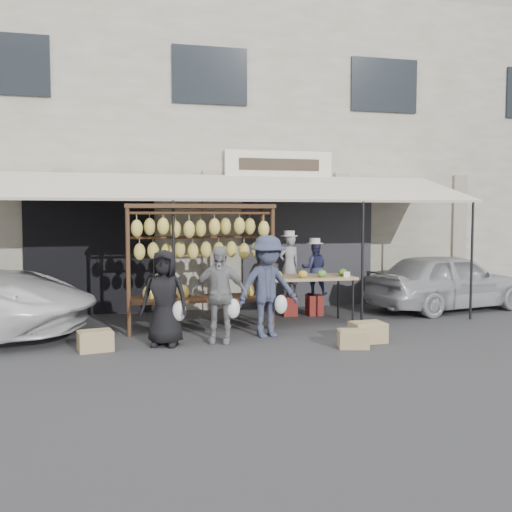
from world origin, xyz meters
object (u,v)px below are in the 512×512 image
(produce_table, at_px, (308,278))
(customer_right, at_px, (267,286))
(crate_far, at_px, (95,341))
(crate_near_a, at_px, (353,339))
(sedan, at_px, (448,281))
(customer_mid, at_px, (219,294))
(banana_rack, at_px, (200,242))
(vendor_left, at_px, (289,265))
(crate_near_b, at_px, (368,332))
(customer_left, at_px, (164,298))
(vendor_right, at_px, (315,268))

(produce_table, bearing_deg, customer_right, -136.83)
(produce_table, relative_size, crate_far, 3.40)
(crate_near_a, relative_size, sedan, 0.12)
(produce_table, relative_size, sedan, 0.46)
(customer_mid, relative_size, customer_right, 0.91)
(banana_rack, relative_size, vendor_left, 2.08)
(customer_mid, height_order, crate_far, customer_mid)
(customer_right, bearing_deg, crate_near_b, -40.15)
(vendor_left, distance_m, customer_left, 3.44)
(customer_mid, relative_size, crate_near_a, 3.43)
(vendor_right, bearing_deg, customer_mid, 56.03)
(banana_rack, xyz_separation_m, customer_left, (-0.71, -1.16, -0.82))
(customer_mid, bearing_deg, crate_far, -157.43)
(produce_table, relative_size, customer_left, 1.13)
(vendor_left, distance_m, crate_far, 4.43)
(vendor_right, distance_m, customer_left, 3.82)
(vendor_left, xyz_separation_m, crate_far, (-3.71, -2.25, -0.89))
(vendor_left, height_order, customer_mid, vendor_left)
(vendor_left, distance_m, sedan, 3.58)
(crate_far, bearing_deg, customer_right, 7.61)
(crate_near_a, height_order, crate_near_b, crate_near_b)
(customer_mid, relative_size, crate_near_b, 2.93)
(produce_table, distance_m, vendor_right, 0.96)
(vendor_right, bearing_deg, sedan, -166.14)
(banana_rack, distance_m, customer_right, 1.53)
(vendor_left, xyz_separation_m, vendor_right, (0.53, -0.06, -0.07))
(customer_left, relative_size, crate_near_b, 2.83)
(vendor_left, distance_m, customer_mid, 2.79)
(crate_far, bearing_deg, vendor_right, 27.41)
(banana_rack, distance_m, vendor_right, 2.72)
(customer_mid, distance_m, crate_far, 2.02)
(banana_rack, height_order, crate_far, banana_rack)
(customer_mid, distance_m, crate_near_b, 2.47)
(customer_mid, relative_size, sedan, 0.42)
(customer_left, distance_m, crate_far, 1.21)
(vendor_left, height_order, crate_far, vendor_left)
(produce_table, height_order, crate_far, produce_table)
(customer_left, height_order, customer_mid, customer_mid)
(produce_table, bearing_deg, crate_far, -160.62)
(customer_mid, bearing_deg, crate_near_b, 5.92)
(customer_left, relative_size, sedan, 0.41)
(customer_left, bearing_deg, vendor_right, 51.24)
(crate_near_b, distance_m, crate_far, 4.27)
(banana_rack, bearing_deg, customer_mid, -82.15)
(banana_rack, bearing_deg, crate_near_a, -43.03)
(produce_table, bearing_deg, vendor_right, 63.45)
(banana_rack, distance_m, crate_near_b, 3.30)
(produce_table, height_order, crate_near_b, produce_table)
(vendor_left, distance_m, customer_right, 2.11)
(customer_mid, relative_size, crate_far, 3.11)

